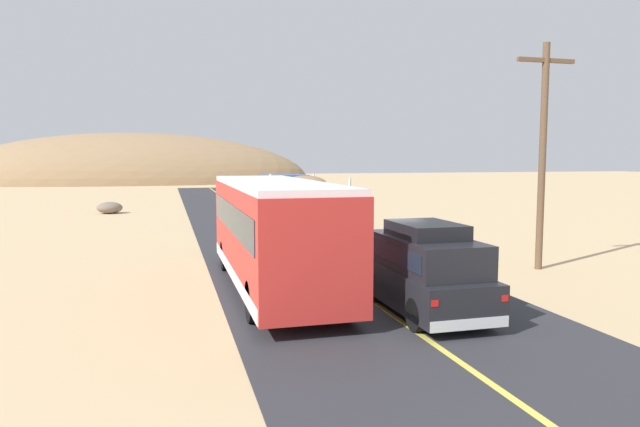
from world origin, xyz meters
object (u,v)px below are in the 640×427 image
Objects in this scene: bus at (274,231)px; power_pole_near at (543,149)px; suv_near at (425,269)px; livestock_truck at (292,197)px; car_far at (248,194)px; boulder_near_shoulder at (110,208)px.

power_pole_near is (9.55, 0.66, 2.44)m from bus.
bus is (-3.15, 3.57, 0.60)m from suv_near.
bus is 9.88m from power_pole_near.
car_far is (0.34, 19.76, -1.10)m from livestock_truck.
car_far is 13.21m from boulder_near_shoulder.
bus is 1.28× the size of power_pole_near.
suv_near is at bearing -91.22° from livestock_truck.
boulder_near_shoulder is at bearing 123.31° from power_pole_near.
bus is at bearing -96.59° from car_far.
suv_near is 30.98m from boulder_near_shoulder.
livestock_truck reaches higher than boulder_near_shoulder.
power_pole_near reaches higher than car_far.
suv_near is 2.67× the size of boulder_near_shoulder.
livestock_truck is 2.20× the size of car_far.
suv_near is at bearing -91.09° from car_far.
livestock_truck is 14.48m from power_pole_near.
power_pole_near is at bearing 33.52° from suv_near.
suv_near is 1.05× the size of car_far.
car_far reaches higher than boulder_near_shoulder.
suv_near is at bearing -146.48° from power_pole_near.
suv_near is 0.59× the size of power_pole_near.
car_far is 33.37m from power_pole_near.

